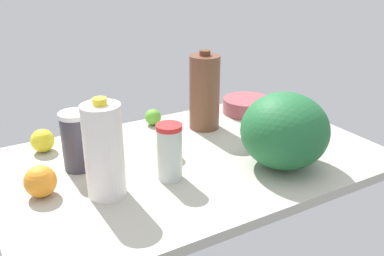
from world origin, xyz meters
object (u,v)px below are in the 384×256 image
Objects in this scene: milk_jug at (104,151)px; watermelon at (285,131)px; mixing_bowl at (247,105)px; orange_loose at (40,181)px; chocolate_milk_jug at (204,92)px; lime_beside_bowl at (153,117)px; shaker_bottle at (77,141)px; lemon_far_back at (168,146)px; lemon_by_jug at (43,141)px; tumbler_cup at (170,152)px.

milk_jug is 53.52cm from watermelon.
mixing_bowl is 0.73× the size of watermelon.
orange_loose is at bearing -15.82° from watermelon.
lime_beside_bowl is at bearing -37.57° from chocolate_milk_jug.
mixing_bowl is at bearing -169.44° from shaker_bottle.
shaker_bottle is (2.15, -18.56, -3.88)cm from milk_jug.
mixing_bowl is 2.55× the size of lemon_far_back.
lemon_by_jug is (41.36, 3.01, 0.76)cm from lime_beside_bowl.
tumbler_cup is (-18.81, 0.74, -4.54)cm from milk_jug.
chocolate_milk_jug is at bearing -169.94° from shaker_bottle.
lime_beside_bowl is (-34.52, -20.73, -6.01)cm from shaker_bottle.
lemon_far_back is (-5.60, -12.34, -4.60)cm from tumbler_cup.
tumbler_cup is at bearing 165.09° from orange_loose.
lime_beside_bowl is at bearing -149.02° from shaker_bottle.
tumbler_cup is (52.34, 32.96, 5.45)cm from mixing_bowl.
tumbler_cup is at bearing 126.91° from lemon_by_jug.
chocolate_milk_jug is 3.80× the size of lemon_by_jug.
shaker_bottle is 19.70cm from lemon_by_jug.
mixing_bowl is 1.08× the size of shaker_bottle.
lemon_by_jug is at bearing 4.16° from lime_beside_bowl.
mixing_bowl is at bearing -156.19° from lemon_far_back.
orange_loose is (39.99, 3.18, 0.52)cm from lemon_far_back.
orange_loose reaches higher than mixing_bowl.
mixing_bowl is 74.81cm from shaker_bottle.
milk_jug is 19.37cm from tumbler_cup.
lemon_by_jug is (27.80, -37.01, -4.59)cm from tumbler_cup.
milk_jug is at bearing 96.60° from shaker_bottle.
mixing_bowl is at bearing -113.54° from watermelon.
milk_jug reaches higher than lemon_by_jug.
milk_jug is at bearing 25.41° from lemon_far_back.
shaker_bottle reaches higher than lemon_far_back.
lemon_far_back is 41.53cm from lemon_by_jug.
orange_loose is at bearing 32.77° from lime_beside_bowl.
chocolate_milk_jug reaches higher than lemon_far_back.
tumbler_cup reaches higher than orange_loose.
lemon_by_jug is (-6.59, -27.86, -0.51)cm from orange_loose.
chocolate_milk_jug reaches higher than watermelon.
orange_loose is at bearing -14.91° from tumbler_cup.
chocolate_milk_jug is 3.80× the size of lemon_far_back.
lemon_by_jug is at bearing -76.09° from milk_jug.
mixing_bowl is at bearing -155.63° from milk_jug.
orange_loose is 1.41× the size of lime_beside_bowl.
tumbler_cup reaches higher than lime_beside_bowl.
shaker_bottle is 2.36× the size of lemon_by_jug.
lime_beside_bowl is 41.48cm from lemon_by_jug.
lemon_far_back is at bearing 165.32° from shaker_bottle.
mixing_bowl is 2.25× the size of orange_loose.
orange_loose is at bearing -28.38° from milk_jug.
lime_beside_bowl is at bearing -108.72° from tumbler_cup.
orange_loose is (13.43, 10.14, -4.74)cm from shaker_bottle.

